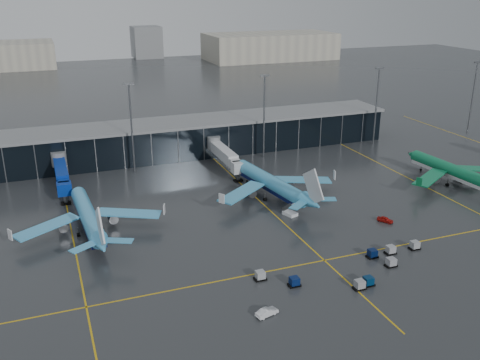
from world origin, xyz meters
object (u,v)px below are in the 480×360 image
object	(u,v)px
airliner_aer_lingus	(452,163)
baggage_carts	(358,266)
mobile_airstair	(290,212)
service_van_red	(385,220)
service_van_white	(267,312)
airliner_arkefly	(87,206)
airliner_klm_near	(270,174)

from	to	relation	value
airliner_aer_lingus	baggage_carts	distance (m)	58.58
mobile_airstair	service_van_red	size ratio (longest dim) A/B	1.04
airliner_aer_lingus	mobile_airstair	distance (m)	50.21
airliner_aer_lingus	service_van_white	distance (m)	81.12
airliner_arkefly	baggage_carts	distance (m)	57.83
airliner_klm_near	airliner_arkefly	bearing A→B (deg)	176.94
airliner_aer_lingus	service_van_red	world-z (taller)	airliner_aer_lingus
airliner_klm_near	service_van_red	world-z (taller)	airliner_klm_near
airliner_aer_lingus	service_van_white	world-z (taller)	airliner_aer_lingus
airliner_arkefly	baggage_carts	world-z (taller)	airliner_arkefly
mobile_airstair	service_van_white	bearing A→B (deg)	-139.61
airliner_klm_near	service_van_white	xyz separation A→B (m)	(-21.43, -47.25, -5.34)
service_van_white	airliner_arkefly	bearing A→B (deg)	12.95
airliner_arkefly	mobile_airstair	world-z (taller)	airliner_arkefly
airliner_arkefly	mobile_airstair	distance (m)	45.58
service_van_red	airliner_aer_lingus	bearing A→B (deg)	-8.01
airliner_arkefly	airliner_aer_lingus	bearing A→B (deg)	-5.43
baggage_carts	airliner_klm_near	bearing A→B (deg)	90.65
baggage_carts	mobile_airstair	bearing A→B (deg)	91.62
mobile_airstair	airliner_arkefly	bearing A→B (deg)	151.39
baggage_carts	service_van_red	size ratio (longest dim) A/B	10.04
mobile_airstair	service_van_white	size ratio (longest dim) A/B	0.94
airliner_arkefly	service_van_red	world-z (taller)	airliner_arkefly
service_van_red	mobile_airstair	bearing A→B (deg)	114.68
airliner_aer_lingus	service_van_red	distance (m)	35.34
airliner_aer_lingus	baggage_carts	size ratio (longest dim) A/B	1.02
airliner_aer_lingus	mobile_airstair	world-z (taller)	airliner_aer_lingus
baggage_carts	service_van_red	xyz separation A→B (m)	(17.59, 16.35, -0.15)
airliner_aer_lingus	service_van_red	size ratio (longest dim) A/B	10.27
baggage_carts	airliner_aer_lingus	bearing A→B (deg)	32.89
airliner_aer_lingus	service_van_red	xyz separation A→B (m)	(-31.43, -15.34, -5.07)
airliner_klm_near	airliner_aer_lingus	distance (m)	50.14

